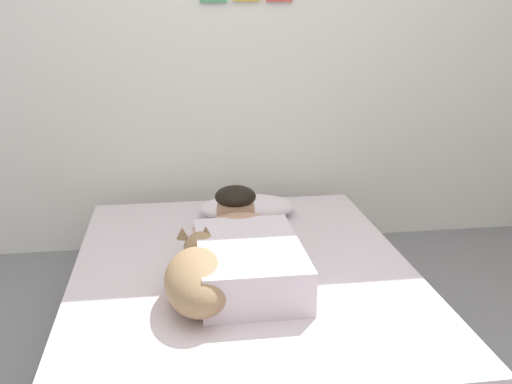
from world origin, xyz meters
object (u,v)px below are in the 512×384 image
Objects in this scene: bed at (243,302)px; pillow at (248,207)px; cell_phone at (191,256)px; dog at (198,276)px; coffee_cup at (249,228)px; person_lying at (245,247)px.

bed is 3.74× the size of pillow.
dog is at bearing -88.18° from cell_phone.
cell_phone is (-0.33, -0.50, -0.05)m from pillow.
pillow is 0.27m from coffee_cup.
pillow is at bearing 83.86° from coffee_cup.
dog is 4.60× the size of coffee_cup.
dog is at bearing -126.20° from bed.
cell_phone is (-0.22, 0.14, 0.18)m from bed.
dog reaches higher than cell_phone.
dog reaches higher than coffee_cup.
coffee_cup is (0.07, 0.40, -0.07)m from person_lying.
cell_phone is at bearing 143.42° from person_lying.
bed is 15.57× the size of coffee_cup.
person_lying is at bearing -99.93° from coffee_cup.
dog is 0.44m from cell_phone.
person_lying is 7.36× the size of coffee_cup.
cell_phone is (-0.23, 0.17, -0.10)m from person_lying.
person_lying is 0.30m from cell_phone.
dog reaches higher than pillow.
cell_phone is at bearing 148.63° from bed.
cell_phone is at bearing -141.90° from coffee_cup.
dog reaches higher than bed.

